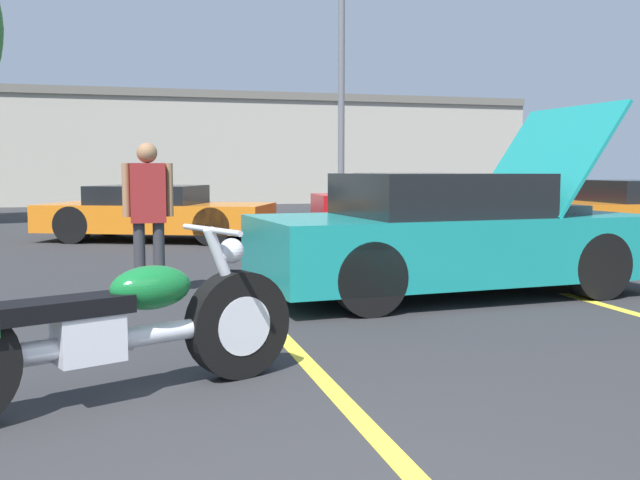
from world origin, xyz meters
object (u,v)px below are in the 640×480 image
object	(u,v)px
parked_car_mid_row	(409,203)
motorcycle	(109,332)
show_car_hood_open	(451,235)
spectator_by_show_car	(148,206)
parked_car_left_row	(156,213)
light_pole	(344,76)

from	to	relation	value
parked_car_mid_row	motorcycle	bearing A→B (deg)	-114.82
show_car_hood_open	motorcycle	bearing A→B (deg)	-145.21
parked_car_mid_row	spectator_by_show_car	size ratio (longest dim) A/B	2.69
motorcycle	parked_car_left_row	size ratio (longest dim) A/B	0.49
parked_car_left_row	spectator_by_show_car	world-z (taller)	spectator_by_show_car
parked_car_left_row	spectator_by_show_car	distance (m)	6.27
parked_car_left_row	spectator_by_show_car	size ratio (longest dim) A/B	2.86
motorcycle	spectator_by_show_car	size ratio (longest dim) A/B	1.40
light_pole	show_car_hood_open	xyz separation A→B (m)	(-2.46, -11.93, -3.25)
spectator_by_show_car	show_car_hood_open	bearing A→B (deg)	-12.25
show_car_hood_open	parked_car_mid_row	bearing A→B (deg)	66.59
parked_car_mid_row	parked_car_left_row	xyz separation A→B (m)	(-5.48, -0.75, -0.08)
show_car_hood_open	parked_car_mid_row	size ratio (longest dim) A/B	0.99
light_pole	parked_car_left_row	world-z (taller)	light_pole
light_pole	spectator_by_show_car	size ratio (longest dim) A/B	4.34
parked_car_mid_row	parked_car_left_row	distance (m)	5.54
light_pole	motorcycle	distance (m)	16.27
parked_car_mid_row	spectator_by_show_car	distance (m)	9.09
show_car_hood_open	spectator_by_show_car	xyz separation A→B (m)	(-3.14, 0.68, 0.32)
motorcycle	spectator_by_show_car	distance (m)	3.56
motorcycle	spectator_by_show_car	xyz separation A→B (m)	(0.33, 3.50, 0.54)
motorcycle	parked_car_left_row	xyz separation A→B (m)	(0.64, 9.74, 0.11)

